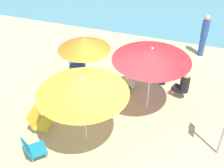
{
  "coord_description": "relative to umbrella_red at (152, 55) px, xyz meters",
  "views": [
    {
      "loc": [
        1.72,
        -5.36,
        5.64
      ],
      "look_at": [
        -0.48,
        1.06,
        0.7
      ],
      "focal_mm": 45.98,
      "sensor_mm": 36.0,
      "label": 1
    }
  ],
  "objects": [
    {
      "name": "beach_chair_a",
      "position": [
        -2.85,
        1.33,
        -1.52
      ],
      "size": [
        0.71,
        0.71,
        0.59
      ],
      "rotation": [
        0.0,
        0.0,
        -1.24
      ],
      "color": "navy",
      "rests_on": "ground_plane"
    },
    {
      "name": "person_c",
      "position": [
        1.23,
        3.76,
        -1.0
      ],
      "size": [
        0.26,
        0.26,
        1.63
      ],
      "rotation": [
        0.0,
        0.0,
        2.13
      ],
      "color": "#2D519E",
      "rests_on": "ground_plane"
    },
    {
      "name": "umbrella_orange",
      "position": [
        -2.04,
        0.22,
        -0.13
      ],
      "size": [
        1.56,
        1.56,
        1.96
      ],
      "color": "silver",
      "rests_on": "ground_plane"
    },
    {
      "name": "umbrella_yellow",
      "position": [
        -1.18,
        -1.83,
        -0.06
      ],
      "size": [
        2.15,
        2.15,
        2.01
      ],
      "color": "silver",
      "rests_on": "ground_plane"
    },
    {
      "name": "person_d",
      "position": [
        -0.79,
        0.88,
        -1.37
      ],
      "size": [
        0.38,
        0.56,
        0.95
      ],
      "rotation": [
        0.0,
        0.0,
        4.86
      ],
      "color": "silver",
      "rests_on": "ground_plane"
    },
    {
      "name": "beach_chair_b",
      "position": [
        -2.21,
        -2.72,
        -1.54
      ],
      "size": [
        0.69,
        0.69,
        0.59
      ],
      "rotation": [
        0.0,
        0.0,
        0.81
      ],
      "color": "teal",
      "rests_on": "ground_plane"
    },
    {
      "name": "ground_plane",
      "position": [
        -0.59,
        -1.16,
        -1.85
      ],
      "size": [
        40.0,
        40.0,
        0.0
      ],
      "primitive_type": "plane",
      "color": "#D3BC8C"
    },
    {
      "name": "person_b",
      "position": [
        0.89,
        0.86,
        -1.36
      ],
      "size": [
        0.53,
        0.4,
        0.96
      ],
      "rotation": [
        0.0,
        0.0,
        2.78
      ],
      "color": "black",
      "rests_on": "ground_plane"
    },
    {
      "name": "umbrella_red",
      "position": [
        0.0,
        0.0,
        0.0
      ],
      "size": [
        2.12,
        2.12,
        2.06
      ],
      "color": "silver",
      "rests_on": "ground_plane"
    },
    {
      "name": "beach_chair_c",
      "position": [
        -2.57,
        -1.82,
        -1.52
      ],
      "size": [
        0.59,
        0.6,
        0.64
      ],
      "rotation": [
        0.0,
        0.0,
        0.13
      ],
      "color": "gold",
      "rests_on": "ground_plane"
    },
    {
      "name": "person_a",
      "position": [
        0.19,
        1.4,
        -1.04
      ],
      "size": [
        0.26,
        0.26,
        1.58
      ],
      "rotation": [
        0.0,
        0.0,
        3.57
      ],
      "color": "black",
      "rests_on": "ground_plane"
    }
  ]
}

